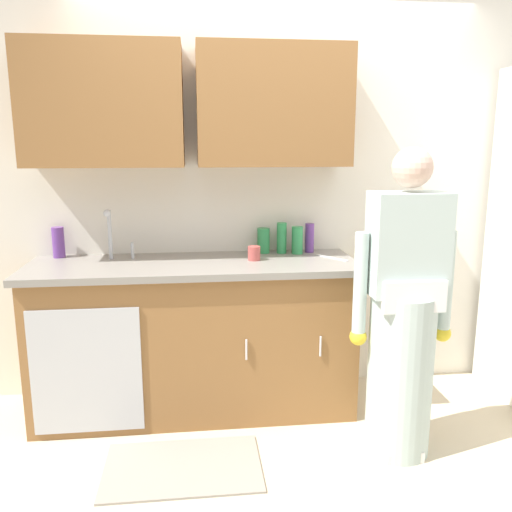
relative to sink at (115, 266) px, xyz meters
name	(u,v)px	position (x,y,z in m)	size (l,w,h in m)	color
ground_plane	(305,466)	(1.01, -0.71, -0.93)	(9.00, 9.00, 0.00)	beige
kitchen_wall_with_uppers	(256,169)	(0.88, 0.29, 0.55)	(4.80, 0.44, 2.70)	silver
counter_cabinet	(195,340)	(0.46, -0.01, -0.48)	(1.90, 0.62, 0.90)	brown
countertop	(194,265)	(0.46, -0.01, -0.01)	(1.96, 0.66, 0.04)	gray
sink	(115,266)	(0.00, 0.00, 0.00)	(0.50, 0.36, 0.35)	#B7BABF
person_at_sink	(403,329)	(1.54, -0.61, -0.23)	(0.55, 0.34, 1.62)	white
floor_mat	(183,467)	(0.38, -0.66, -0.92)	(0.80, 0.50, 0.01)	gray
bottle_cleaner_spray	(282,238)	(1.03, 0.20, 0.11)	(0.06, 0.06, 0.20)	#2D8C4C
bottle_water_short	(263,241)	(0.91, 0.22, 0.10)	(0.08, 0.08, 0.16)	#2D8C4C
bottle_water_tall	(309,238)	(1.22, 0.21, 0.11)	(0.06, 0.06, 0.19)	#66388C
bottle_dish_liquid	(297,240)	(1.13, 0.17, 0.10)	(0.07, 0.07, 0.18)	#2D8C4C
bottle_soap	(58,242)	(-0.37, 0.23, 0.11)	(0.07, 0.07, 0.19)	#66388C
cup_by_sink	(254,253)	(0.83, 0.00, 0.06)	(0.08, 0.08, 0.09)	#B24C47
knife_on_counter	(332,258)	(1.31, 0.00, 0.02)	(0.24, 0.02, 0.01)	silver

